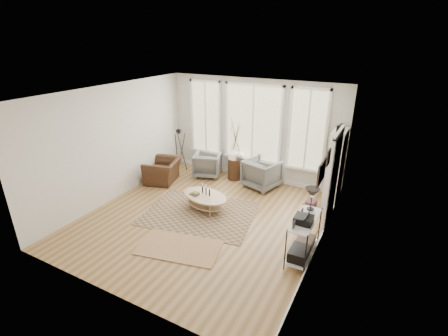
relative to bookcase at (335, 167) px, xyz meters
The scene contains 17 objects.
room 3.30m from the bookcase, 137.70° to the right, with size 5.50×5.54×2.90m.
bay_window 2.57m from the bookcase, 168.63° to the left, with size 4.14×0.12×2.24m.
door 1.10m from the bookcase, 82.91° to the right, with size 0.09×1.06×2.22m.
bookcase is the anchor object (origin of this frame).
low_shelf 2.56m from the bookcase, 91.28° to the right, with size 0.38×1.08×1.30m.
wall_art 2.66m from the bookcase, 86.75° to the right, with size 0.04×0.88×0.44m.
rug_main 3.50m from the bookcase, 141.88° to the right, with size 2.56×1.92×0.01m, color brown.
rug_runner 4.23m from the bookcase, 123.91° to the right, with size 1.64×0.91×0.01m, color brown.
coffee_table 3.29m from the bookcase, 145.35° to the right, with size 1.35×1.01×0.56m.
armchair_left 3.70m from the bookcase, behind, with size 0.76×0.79×0.72m, color slate.
armchair_right 1.99m from the bookcase, behind, with size 0.86×0.88×0.80m, color slate.
side_table 2.83m from the bookcase, behind, with size 0.43×0.43×1.80m.
vase 2.73m from the bookcase, behind, with size 0.25×0.25×0.26m, color silver.
accent_chair 4.73m from the bookcase, 167.92° to the right, with size 0.88×1.01×0.66m, color #3C2213.
tripod_camera 4.62m from the bookcase, behind, with size 0.47×0.47×1.33m.
book_stack_near 1.08m from the bookcase, 127.73° to the right, with size 0.20×0.26×0.17m, color maroon.
book_stack_far 1.09m from the bookcase, 127.14° to the right, with size 0.17×0.22×0.14m, color maroon.
Camera 1 is at (3.48, -5.56, 3.98)m, focal length 26.00 mm.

